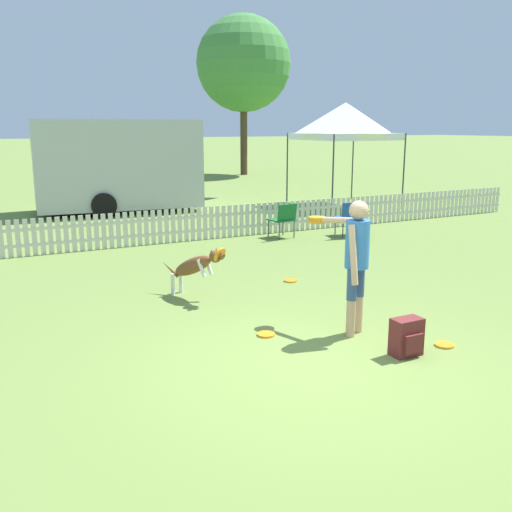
% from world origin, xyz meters
% --- Properties ---
extents(ground_plane, '(240.00, 240.00, 0.00)m').
position_xyz_m(ground_plane, '(0.00, 0.00, 0.00)').
color(ground_plane, olive).
extents(handler_person, '(0.40, 1.06, 1.61)m').
position_xyz_m(handler_person, '(0.92, 0.58, 1.01)').
color(handler_person, tan).
rests_on(handler_person, ground_plane).
extents(leaping_dog, '(0.67, 1.12, 0.81)m').
position_xyz_m(leaping_dog, '(-0.23, 2.77, 0.49)').
color(leaping_dog, brown).
rests_on(leaping_dog, ground_plane).
extents(frisbee_near_handler, '(0.21, 0.21, 0.02)m').
position_xyz_m(frisbee_near_handler, '(1.61, -0.24, 0.01)').
color(frisbee_near_handler, orange).
rests_on(frisbee_near_handler, ground_plane).
extents(frisbee_near_dog, '(0.21, 0.21, 0.02)m').
position_xyz_m(frisbee_near_dog, '(-0.04, 0.98, 0.01)').
color(frisbee_near_dog, orange).
rests_on(frisbee_near_dog, ground_plane).
extents(frisbee_midfield, '(0.21, 0.21, 0.02)m').
position_xyz_m(frisbee_midfield, '(1.46, 2.94, 0.01)').
color(frisbee_midfield, orange).
rests_on(frisbee_midfield, ground_plane).
extents(backpack_on_grass, '(0.34, 0.24, 0.42)m').
position_xyz_m(backpack_on_grass, '(1.04, -0.25, 0.21)').
color(backpack_on_grass, maroon).
rests_on(backpack_on_grass, ground_plane).
extents(picket_fence, '(21.44, 0.04, 0.72)m').
position_xyz_m(picket_fence, '(-0.00, 6.79, 0.36)').
color(picket_fence, beige).
rests_on(picket_fence, ground_plane).
extents(folding_chair_blue_left, '(0.55, 0.56, 0.78)m').
position_xyz_m(folding_chair_blue_left, '(3.15, 6.16, 0.46)').
color(folding_chair_blue_left, '#333338').
rests_on(folding_chair_blue_left, ground_plane).
extents(folding_chair_center, '(0.60, 0.61, 0.79)m').
position_xyz_m(folding_chair_center, '(4.58, 5.65, 0.47)').
color(folding_chair_center, '#333338').
rests_on(folding_chair_center, ground_plane).
extents(canopy_tent_main, '(2.60, 2.60, 3.14)m').
position_xyz_m(canopy_tent_main, '(7.42, 9.91, 2.58)').
color(canopy_tent_main, '#333338').
rests_on(canopy_tent_main, ground_plane).
extents(equipment_trailer, '(5.44, 2.65, 2.62)m').
position_xyz_m(equipment_trailer, '(0.90, 11.93, 1.38)').
color(equipment_trailer, '#B7B7B7').
rests_on(equipment_trailer, ground_plane).
extents(tree_left_grove, '(4.68, 4.68, 7.79)m').
position_xyz_m(tree_left_grove, '(9.80, 21.92, 5.44)').
color(tree_left_grove, '#4C3823').
rests_on(tree_left_grove, ground_plane).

